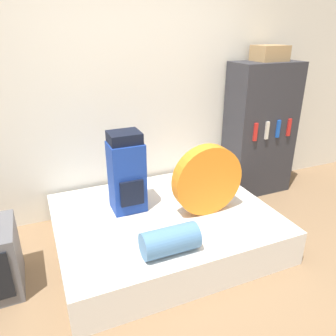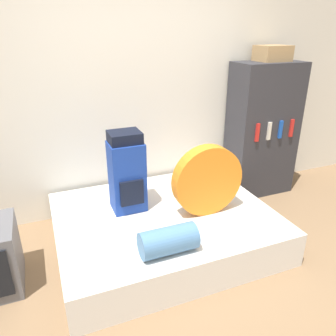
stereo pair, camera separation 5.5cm
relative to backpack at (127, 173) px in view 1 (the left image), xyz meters
name	(u,v)px [view 1 (the left image)]	position (x,y,z in m)	size (l,w,h in m)	color
ground_plane	(198,296)	(0.25, -0.98, -0.70)	(16.00, 16.00, 0.00)	#846647
wall_back	(129,94)	(0.25, 0.67, 0.60)	(8.00, 0.05, 2.60)	silver
bed	(164,227)	(0.29, -0.21, -0.54)	(1.99, 1.60, 0.33)	silver
backpack	(127,173)	(0.00, 0.00, 0.00)	(0.31, 0.30, 0.76)	navy
tent_bag	(207,180)	(0.66, -0.35, -0.04)	(0.66, 0.13, 0.66)	orange
sleeping_roll	(170,241)	(0.10, -0.78, -0.26)	(0.45, 0.22, 0.22)	teal
bookshelf	(260,130)	(1.80, 0.40, 0.09)	(0.80, 0.45, 1.59)	#2D2D33
cardboard_box	(270,53)	(1.84, 0.42, 0.98)	(0.35, 0.28, 0.17)	#A88456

